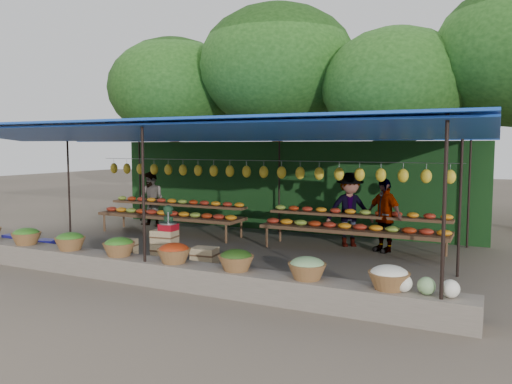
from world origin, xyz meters
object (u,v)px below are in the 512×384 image
at_px(weighing_scale, 168,226).
at_px(crate_counter, 164,253).
at_px(vendor_seated, 169,234).
at_px(blue_crate_back, 15,240).
at_px(blue_crate_front, 47,245).

bearing_deg(weighing_scale, crate_counter, -180.00).
bearing_deg(vendor_seated, blue_crate_back, 26.28).
distance_m(vendor_seated, blue_crate_front, 3.19).
relative_size(vendor_seated, blue_crate_back, 2.47).
bearing_deg(blue_crate_front, crate_counter, -16.76).
relative_size(crate_counter, weighing_scale, 6.82).
xyz_separation_m(weighing_scale, vendor_seated, (-0.39, 0.56, -0.26)).
height_order(crate_counter, vendor_seated, vendor_seated).
relative_size(vendor_seated, blue_crate_front, 2.69).
bearing_deg(weighing_scale, blue_crate_back, 176.87).
relative_size(weighing_scale, blue_crate_back, 0.73).
distance_m(weighing_scale, blue_crate_front, 3.60).
relative_size(crate_counter, vendor_seated, 2.02).
xyz_separation_m(crate_counter, vendor_seated, (-0.27, 0.56, 0.28)).
height_order(crate_counter, weighing_scale, weighing_scale).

